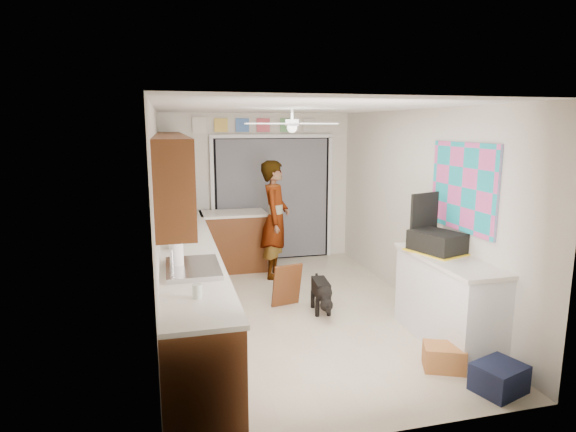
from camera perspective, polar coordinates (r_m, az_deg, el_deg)
floor at (r=6.14m, az=0.93°, el=-11.28°), size 5.00×5.00×0.00m
ceiling at (r=5.70m, az=1.01°, el=12.71°), size 5.00×5.00×0.00m
wall_back at (r=8.20m, az=-3.61°, el=3.34°), size 3.20×0.00×3.20m
wall_front at (r=3.51m, az=11.78°, el=-6.96°), size 3.20×0.00×3.20m
wall_left at (r=5.60m, az=-15.04°, el=-0.48°), size 0.00×5.00×5.00m
wall_right at (r=6.39m, az=14.95°, el=0.89°), size 0.00×5.00×5.00m
left_base_cabinets at (r=5.80m, az=-11.67°, el=-8.12°), size 0.60×4.80×0.90m
left_countertop at (r=5.67m, az=-11.75°, el=-3.61°), size 0.62×4.80×0.04m
upper_cabinets at (r=5.72m, az=-13.68°, el=5.38°), size 0.32×4.00×0.80m
sink_basin at (r=4.70m, az=-11.20°, el=-6.15°), size 0.50×0.76×0.06m
faucet at (r=4.67m, az=-13.58°, el=-5.15°), size 0.03×0.03×0.22m
peninsula_base at (r=7.79m, az=-6.48°, el=-3.10°), size 1.00×0.60×0.90m
peninsula_top at (r=7.69m, az=-6.55°, el=0.30°), size 1.04×0.64×0.04m
back_opening_recess at (r=8.25m, az=-1.84°, el=1.99°), size 2.00×0.06×2.10m
curtain_panel at (r=8.21m, az=-1.78°, el=1.95°), size 1.90×0.03×2.05m
door_trim_left at (r=8.07m, az=-8.90°, el=1.67°), size 0.06×0.04×2.10m
door_trim_right at (r=8.50m, az=4.94°, el=2.21°), size 0.06×0.04×2.10m
door_trim_head at (r=8.13m, az=-1.84°, el=9.44°), size 2.10×0.04×0.06m
header_frame_0 at (r=8.02m, az=-7.95°, el=10.61°), size 0.22×0.02×0.22m
header_frame_1 at (r=8.06m, az=-5.43°, el=10.67°), size 0.22×0.02×0.22m
header_frame_2 at (r=8.12m, az=-2.95°, el=10.70°), size 0.22×0.02×0.22m
header_frame_3 at (r=8.21m, az=-0.16°, el=10.71°), size 0.22×0.02×0.22m
header_frame_4 at (r=8.32m, az=2.56°, el=10.70°), size 0.22×0.02×0.22m
route66_sign at (r=7.99m, az=-10.49°, el=10.54°), size 0.22×0.02×0.26m
right_counter_base at (r=5.47m, az=18.37°, el=-9.62°), size 0.50×1.40×0.90m
right_counter_top at (r=5.33m, az=18.58°, el=-4.88°), size 0.54×1.44×0.04m
abstract_painting at (r=5.49m, az=20.02°, el=3.25°), size 0.03×1.15×0.95m
ceiling_fan at (r=5.89m, az=0.49°, el=10.90°), size 1.14×1.14×0.24m
microwave at (r=7.84m, az=-12.88°, el=1.66°), size 0.56×0.68×0.33m
soap_bottle at (r=5.53m, az=-13.34°, el=-2.04°), size 0.13×0.13×0.34m
jar_b at (r=3.95m, az=-10.71°, el=-8.76°), size 0.08×0.08×0.12m
paper_towel_roll at (r=4.73m, az=-13.06°, el=-4.51°), size 0.15×0.15×0.28m
suitcase at (r=5.47m, az=17.23°, el=-2.97°), size 0.54×0.63×0.23m
suitcase_rim at (r=5.49m, az=17.17°, el=-4.09°), size 0.60×0.69×0.02m
suitcase_lid at (r=5.66m, az=15.85°, el=0.15°), size 0.41×0.16×0.50m
cardboard_box at (r=5.02m, az=17.98°, el=-15.65°), size 0.46×0.41×0.23m
navy_crate at (r=4.81m, az=23.73°, el=-17.15°), size 0.50×0.45×0.25m
cabinet_door_panel at (r=6.21m, az=-0.13°, el=-8.20°), size 0.40×0.22×0.57m
man at (r=7.29m, az=-1.53°, el=-0.40°), size 0.64×0.76×1.79m
dog at (r=6.09m, az=3.91°, el=-9.22°), size 0.31×0.60×0.46m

